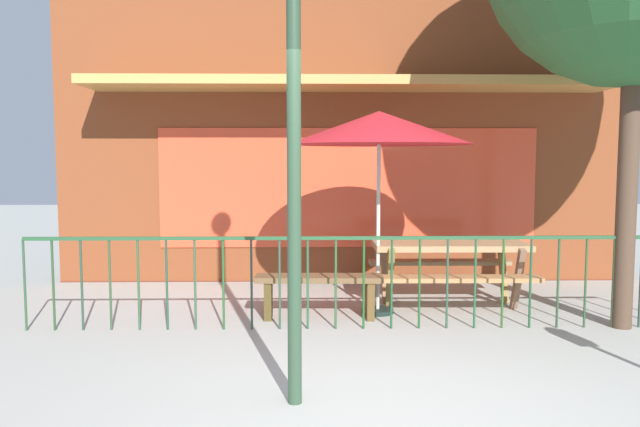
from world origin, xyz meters
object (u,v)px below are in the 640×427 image
(picnic_table_left, at_px, (449,256))
(street_lamp, at_px, (294,34))
(patio_bench, at_px, (319,287))
(patio_umbrella, at_px, (379,129))

(picnic_table_left, bearing_deg, street_lamp, -121.57)
(picnic_table_left, relative_size, patio_bench, 1.29)
(patio_bench, bearing_deg, street_lamp, -95.28)
(picnic_table_left, distance_m, patio_bench, 1.67)
(patio_bench, bearing_deg, patio_umbrella, 18.18)
(patio_bench, height_order, street_lamp, street_lamp)
(street_lamp, bearing_deg, picnic_table_left, 58.43)
(picnic_table_left, distance_m, street_lamp, 3.94)
(patio_umbrella, relative_size, patio_bench, 1.63)
(picnic_table_left, height_order, patio_umbrella, patio_umbrella)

